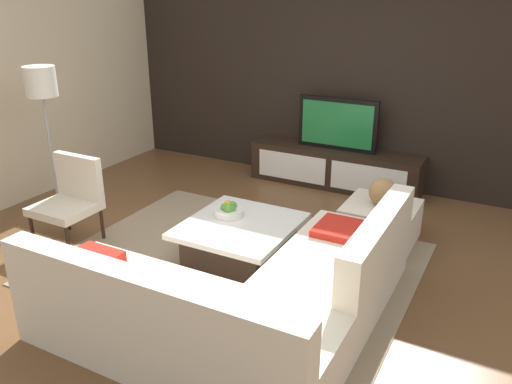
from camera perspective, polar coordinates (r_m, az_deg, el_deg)
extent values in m
plane|color=brown|center=(4.90, -1.28, -8.14)|extent=(14.00, 14.00, 0.00)
cube|color=black|center=(6.82, 10.06, 12.57)|extent=(6.40, 0.12, 2.80)
cube|color=beige|center=(6.66, -25.68, 10.61)|extent=(0.12, 5.20, 2.80)
cube|color=gray|center=(4.94, -2.30, -7.81)|extent=(3.20, 2.56, 0.01)
cube|color=black|center=(6.81, 8.63, 2.67)|extent=(2.20, 0.48, 0.50)
cube|color=white|center=(6.77, 3.90, 2.75)|extent=(0.93, 0.01, 0.35)
cube|color=white|center=(6.45, 12.10, 1.33)|extent=(0.93, 0.01, 0.35)
cube|color=black|center=(6.65, 8.90, 7.36)|extent=(1.02, 0.05, 0.65)
cube|color=#1E7238|center=(6.63, 8.82, 7.31)|extent=(0.92, 0.01, 0.55)
cube|color=beige|center=(3.78, -8.55, -14.56)|extent=(2.27, 0.85, 0.43)
cube|color=beige|center=(3.34, -12.39, -11.74)|extent=(2.27, 0.18, 0.39)
cube|color=beige|center=(4.38, 8.54, -9.05)|extent=(0.85, 1.52, 0.43)
cube|color=beige|center=(4.11, 13.25, -5.13)|extent=(0.18, 1.52, 0.39)
cube|color=red|center=(4.00, -16.79, -7.62)|extent=(0.36, 0.20, 0.22)
cube|color=red|center=(4.59, 10.34, -4.23)|extent=(0.60, 0.44, 0.06)
cube|color=black|center=(4.94, -1.74, -5.70)|extent=(0.79, 0.85, 0.33)
cube|color=white|center=(4.86, -1.77, -3.71)|extent=(0.99, 1.06, 0.05)
cylinder|color=black|center=(5.62, -23.30, -3.77)|extent=(0.04, 0.04, 0.38)
cylinder|color=black|center=(5.27, -19.89, -4.95)|extent=(0.04, 0.04, 0.38)
cylinder|color=black|center=(5.88, -19.95, -2.17)|extent=(0.04, 0.04, 0.38)
cylinder|color=black|center=(5.55, -16.50, -3.18)|extent=(0.04, 0.04, 0.38)
cube|color=beige|center=(5.50, -20.17, -1.69)|extent=(0.57, 0.53, 0.08)
cube|color=beige|center=(5.55, -18.82, 1.63)|extent=(0.57, 0.08, 0.45)
cylinder|color=#A5A5AA|center=(6.49, -20.69, -1.76)|extent=(0.28, 0.28, 0.02)
cylinder|color=#A5A5AA|center=(6.28, -21.48, 3.83)|extent=(0.03, 0.03, 1.31)
cylinder|color=white|center=(6.10, -22.53, 11.12)|extent=(0.33, 0.33, 0.32)
cube|color=beige|center=(5.43, 13.40, -3.31)|extent=(0.70, 0.70, 0.40)
cylinder|color=silver|center=(5.00, -3.00, -2.23)|extent=(0.28, 0.28, 0.07)
sphere|color=#4C8C33|center=(4.95, -2.66, -1.85)|extent=(0.08, 0.08, 0.08)
sphere|color=#4C8C33|center=(5.01, -2.60, -1.51)|extent=(0.09, 0.09, 0.09)
sphere|color=gold|center=(5.01, -3.11, -1.47)|extent=(0.10, 0.10, 0.10)
sphere|color=#4C8C33|center=(4.97, -3.41, -1.72)|extent=(0.09, 0.09, 0.09)
sphere|color=#4C8C33|center=(4.94, -3.05, -1.86)|extent=(0.10, 0.10, 0.10)
sphere|color=#997247|center=(5.30, 13.71, 0.01)|extent=(0.28, 0.28, 0.28)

